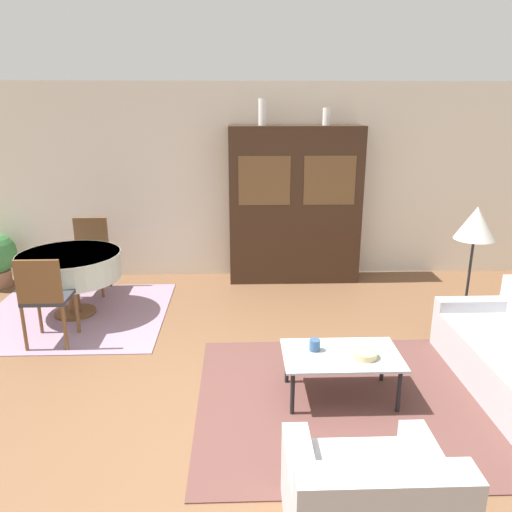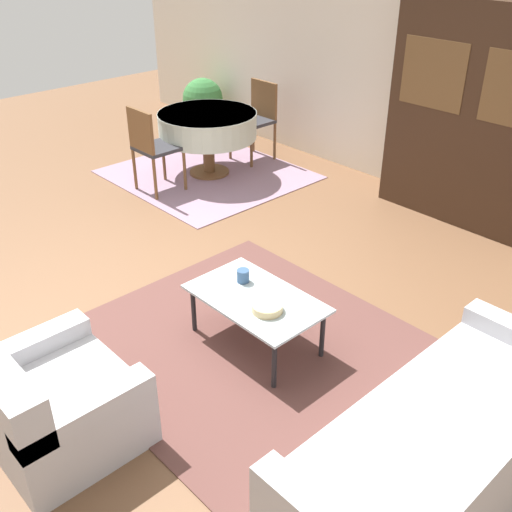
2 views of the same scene
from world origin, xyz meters
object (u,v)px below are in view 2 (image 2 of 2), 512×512
Objects in this scene: dining_chair_far at (257,115)px; potted_plant at (203,102)px; cup at (243,276)px; armchair at (52,404)px; bowl at (267,308)px; coffee_table at (256,302)px; couch at (452,448)px; dining_chair_near at (151,144)px; dining_table at (208,126)px; display_cabinet at (479,117)px.

potted_plant is (-1.35, 0.20, -0.14)m from dining_chair_far.
cup is 0.13× the size of potted_plant.
armchair is at bearing -47.25° from potted_plant.
bowl is at bearing -18.45° from cup.
couch is at bearing -2.58° from coffee_table.
dining_chair_near is at bearing 159.70° from bowl.
armchair is 0.77× the size of dining_table.
bowl is (3.00, -1.91, -0.17)m from dining_table.
display_cabinet reaches higher than dining_table.
coffee_table is at bearing 161.38° from bowl.
dining_chair_near is at bearing 159.60° from coffee_table.
dining_chair_near reaches higher than armchair.
armchair is 5.94m from potted_plant.
bowl is (3.00, -2.71, -0.13)m from dining_chair_far.
dining_chair_near is (0.00, -0.80, -0.04)m from dining_table.
armchair is 9.12× the size of cup.
potted_plant is (-4.35, 2.90, -0.01)m from bowl.
display_cabinet reaches higher than dining_chair_near.
armchair is 1.50m from bowl.
display_cabinet reaches higher than bowl.
display_cabinet is 3.01m from dining_table.
potted_plant reaches higher than coffee_table.
cup is (2.60, -2.58, -0.11)m from dining_chair_far.
dining_table is (-4.46, 1.92, 0.33)m from couch.
bowl is at bearing -85.18° from display_cabinet.
dining_chair_near is 4.48× the size of bowl.
dining_table is at bearing -156.84° from display_cabinet.
couch is 2.16× the size of dining_chair_far.
couch is 6.51m from potted_plant.
dining_chair_near reaches higher than cup.
coffee_table is at bearing 136.82° from dining_chair_far.
dining_chair_far is (-4.46, 2.72, 0.30)m from couch.
dining_table reaches higher than bowl.
potted_plant is at bearing -177.54° from display_cabinet.
bowl reaches higher than coffee_table.
armchair is 4.60m from display_cabinet.
coffee_table is at bearing 87.42° from couch.
display_cabinet is 3.41m from dining_chair_near.
cup is (-1.86, 0.15, 0.19)m from couch.
couch is 0.97× the size of display_cabinet.
potted_plant is (-5.81, 2.92, 0.15)m from couch.
potted_plant is at bearing 143.56° from dining_table.
dining_table is (-2.68, 3.36, 0.33)m from armchair.
dining_chair_near reaches higher than potted_plant.
coffee_table is 5.05m from potted_plant.
display_cabinet is at bearing 89.24° from armchair.
bowl is at bearing 89.44° from couch.
cup is at bearing 92.68° from armchair.
display_cabinet is 1.84× the size of dining_table.
armchair is 4.18× the size of bowl.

